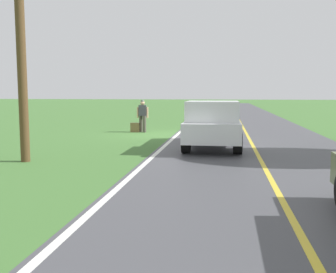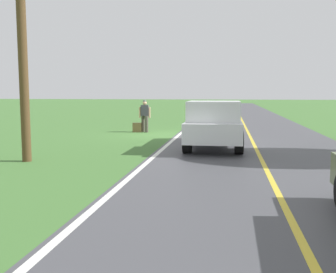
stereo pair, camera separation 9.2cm
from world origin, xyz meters
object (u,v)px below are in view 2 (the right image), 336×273
(suitcase_carried, at_px, (137,127))
(pickup_truck_passing, at_px, (214,123))
(utility_pole_roadside, at_px, (22,35))
(hitchhiker_walking, at_px, (145,114))

(suitcase_carried, distance_m, pickup_truck_passing, 7.00)
(suitcase_carried, relative_size, utility_pole_roadside, 0.07)
(utility_pole_roadside, bearing_deg, suitcase_carried, -98.11)
(suitcase_carried, xyz_separation_m, pickup_truck_passing, (-4.33, 5.45, 0.71))
(suitcase_carried, height_order, utility_pole_roadside, utility_pole_roadside)
(hitchhiker_walking, distance_m, suitcase_carried, 0.84)
(hitchhiker_walking, distance_m, utility_pole_roadside, 10.01)
(suitcase_carried, bearing_deg, pickup_truck_passing, 33.60)
(hitchhiker_walking, distance_m, pickup_truck_passing, 6.81)
(hitchhiker_walking, relative_size, suitcase_carried, 3.43)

